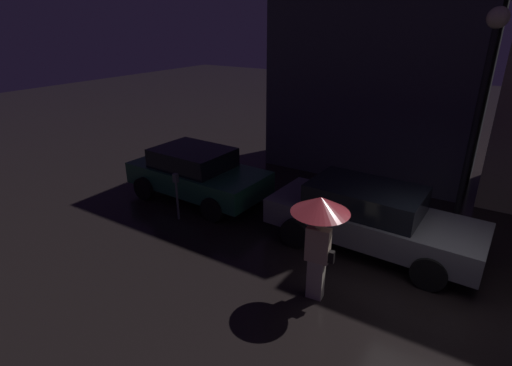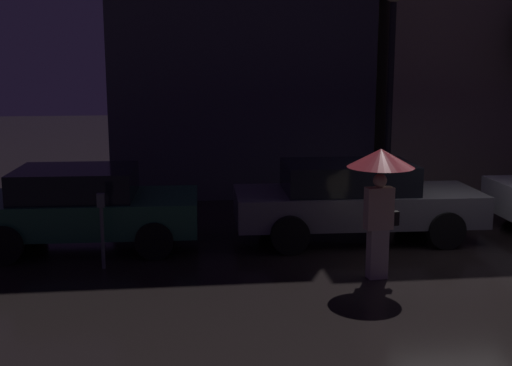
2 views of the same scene
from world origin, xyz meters
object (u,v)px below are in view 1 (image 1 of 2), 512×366
at_px(pedestrian_with_umbrella, 320,220).
at_px(street_lamp_near, 486,76).
at_px(parked_car_grey, 369,216).
at_px(parking_meter, 177,191).
at_px(parked_car_green, 197,173).

height_order(pedestrian_with_umbrella, street_lamp_near, street_lamp_near).
xyz_separation_m(parked_car_grey, pedestrian_with_umbrella, (-0.23, -2.24, 0.83)).
distance_m(pedestrian_with_umbrella, parking_meter, 4.47).
relative_size(parked_car_green, street_lamp_near, 0.80).
distance_m(parked_car_grey, pedestrian_with_umbrella, 2.40).
relative_size(parked_car_green, parking_meter, 3.25).
bearing_deg(pedestrian_with_umbrella, parked_car_grey, 77.70).
height_order(pedestrian_with_umbrella, parking_meter, pedestrian_with_umbrella).
relative_size(pedestrian_with_umbrella, street_lamp_near, 0.40).
bearing_deg(parking_meter, pedestrian_with_umbrella, -12.61).
xyz_separation_m(parked_car_grey, parking_meter, (-4.52, -1.28, 0.00)).
relative_size(pedestrian_with_umbrella, parking_meter, 1.63).
relative_size(parked_car_green, parked_car_grey, 0.88).
relative_size(parking_meter, street_lamp_near, 0.25).
distance_m(parked_car_green, parking_meter, 1.41).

